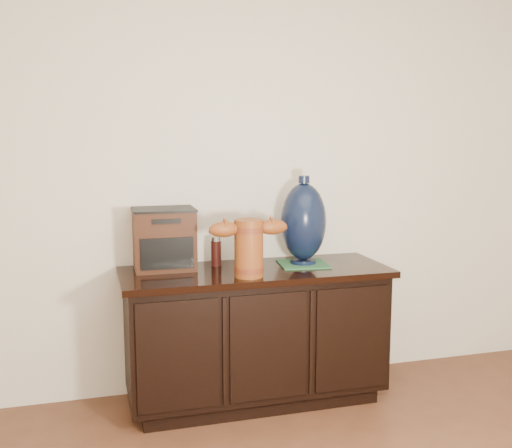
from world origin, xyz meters
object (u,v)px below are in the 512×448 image
object	(u,v)px
tv_radio	(164,239)
spray_can	(216,252)
lamp_base	(303,222)
sideboard	(255,334)
terracotta_vessel	(249,245)

from	to	relation	value
tv_radio	spray_can	distance (m)	0.30
spray_can	lamp_base	bearing A→B (deg)	-11.98
sideboard	terracotta_vessel	xyz separation A→B (m)	(-0.08, -0.16, 0.54)
sideboard	tv_radio	world-z (taller)	tv_radio
terracotta_vessel	tv_radio	size ratio (longest dim) A/B	1.25
tv_radio	spray_can	size ratio (longest dim) A/B	2.05
terracotta_vessel	lamp_base	bearing A→B (deg)	26.19
terracotta_vessel	lamp_base	xyz separation A→B (m)	(0.37, 0.20, 0.07)
terracotta_vessel	spray_can	world-z (taller)	terracotta_vessel
tv_radio	lamp_base	size ratio (longest dim) A/B	0.68
sideboard	spray_can	world-z (taller)	spray_can
sideboard	terracotta_vessel	distance (m)	0.57
sideboard	tv_radio	xyz separation A→B (m)	(-0.48, 0.14, 0.53)
lamp_base	spray_can	size ratio (longest dim) A/B	3.01
sideboard	spray_can	xyz separation A→B (m)	(-0.19, 0.14, 0.45)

